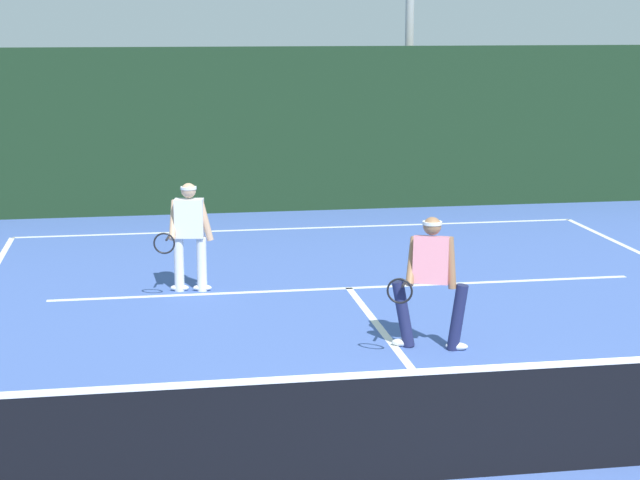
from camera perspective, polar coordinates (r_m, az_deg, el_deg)
ground_plane at (r=9.20m, az=9.41°, el=-12.43°), size 80.00×80.00×0.00m
court_line_baseline_far at (r=19.32m, az=-0.96°, el=0.64°), size 10.28×0.10×0.01m
court_line_service at (r=15.05m, az=1.57°, el=-2.60°), size 8.38×0.10×0.01m
court_line_centre at (r=12.06m, az=4.49°, el=-6.33°), size 0.10×6.40×0.01m
tennis_net at (r=9.01m, az=9.52°, el=-9.51°), size 11.26×0.09×1.08m
player_near at (r=12.19m, az=5.98°, el=-2.01°), size 1.05×0.81×1.56m
player_far at (r=14.81m, az=-7.08°, el=0.40°), size 0.85×0.82×1.54m
tennis_ball_extra at (r=11.59m, az=9.77°, el=-7.08°), size 0.07×0.07×0.07m
back_fence_windscreen at (r=20.88m, az=-1.74°, el=5.96°), size 19.81×0.12×3.23m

